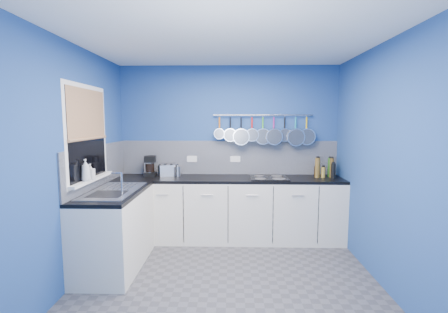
{
  "coord_description": "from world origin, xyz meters",
  "views": [
    {
      "loc": [
        0.05,
        -3.22,
        1.7
      ],
      "look_at": [
        -0.05,
        0.75,
        1.25
      ],
      "focal_mm": 25.42,
      "sensor_mm": 36.0,
      "label": 1
    }
  ],
  "objects_px": {
    "soap_bottle_a": "(86,170)",
    "canister": "(177,171)",
    "paper_towel": "(149,166)",
    "toaster": "(168,170)",
    "coffee_maker": "(150,166)",
    "hob": "(269,178)",
    "soap_bottle_b": "(90,171)"
  },
  "relations": [
    {
      "from": "canister",
      "to": "hob",
      "type": "relative_size",
      "value": 0.28
    },
    {
      "from": "soap_bottle_a",
      "to": "paper_towel",
      "type": "xyz_separation_m",
      "value": [
        0.37,
        1.18,
        -0.13
      ]
    },
    {
      "from": "hob",
      "to": "paper_towel",
      "type": "bearing_deg",
      "value": 175.37
    },
    {
      "from": "soap_bottle_b",
      "to": "hob",
      "type": "relative_size",
      "value": 0.33
    },
    {
      "from": "paper_towel",
      "to": "coffee_maker",
      "type": "xyz_separation_m",
      "value": [
        0.03,
        -0.02,
        0.01
      ]
    },
    {
      "from": "paper_towel",
      "to": "hob",
      "type": "distance_m",
      "value": 1.74
    },
    {
      "from": "paper_towel",
      "to": "toaster",
      "type": "xyz_separation_m",
      "value": [
        0.29,
        0.01,
        -0.06
      ]
    },
    {
      "from": "toaster",
      "to": "soap_bottle_a",
      "type": "bearing_deg",
      "value": -136.84
    },
    {
      "from": "canister",
      "to": "soap_bottle_b",
      "type": "bearing_deg",
      "value": -126.65
    },
    {
      "from": "soap_bottle_a",
      "to": "toaster",
      "type": "bearing_deg",
      "value": 61.16
    },
    {
      "from": "soap_bottle_a",
      "to": "coffee_maker",
      "type": "xyz_separation_m",
      "value": [
        0.4,
        1.16,
        -0.12
      ]
    },
    {
      "from": "soap_bottle_a",
      "to": "canister",
      "type": "distance_m",
      "value": 1.42
    },
    {
      "from": "coffee_maker",
      "to": "hob",
      "type": "relative_size",
      "value": 0.56
    },
    {
      "from": "coffee_maker",
      "to": "toaster",
      "type": "relative_size",
      "value": 1.16
    },
    {
      "from": "coffee_maker",
      "to": "toaster",
      "type": "height_order",
      "value": "coffee_maker"
    },
    {
      "from": "soap_bottle_b",
      "to": "hob",
      "type": "height_order",
      "value": "soap_bottle_b"
    },
    {
      "from": "soap_bottle_a",
      "to": "coffee_maker",
      "type": "relative_size",
      "value": 0.81
    },
    {
      "from": "soap_bottle_b",
      "to": "paper_towel",
      "type": "bearing_deg",
      "value": 71.03
    },
    {
      "from": "soap_bottle_b",
      "to": "canister",
      "type": "xyz_separation_m",
      "value": [
        0.79,
        1.06,
        -0.16
      ]
    },
    {
      "from": "coffee_maker",
      "to": "canister",
      "type": "distance_m",
      "value": 0.4
    },
    {
      "from": "soap_bottle_a",
      "to": "coffee_maker",
      "type": "bearing_deg",
      "value": 71.16
    },
    {
      "from": "soap_bottle_a",
      "to": "toaster",
      "type": "xyz_separation_m",
      "value": [
        0.65,
        1.19,
        -0.19
      ]
    },
    {
      "from": "soap_bottle_a",
      "to": "paper_towel",
      "type": "height_order",
      "value": "soap_bottle_a"
    },
    {
      "from": "paper_towel",
      "to": "hob",
      "type": "height_order",
      "value": "paper_towel"
    },
    {
      "from": "soap_bottle_b",
      "to": "paper_towel",
      "type": "relative_size",
      "value": 0.62
    },
    {
      "from": "toaster",
      "to": "hob",
      "type": "distance_m",
      "value": 1.45
    },
    {
      "from": "soap_bottle_a",
      "to": "coffee_maker",
      "type": "distance_m",
      "value": 1.23
    },
    {
      "from": "soap_bottle_b",
      "to": "coffee_maker",
      "type": "xyz_separation_m",
      "value": [
        0.4,
        1.05,
        -0.09
      ]
    },
    {
      "from": "coffee_maker",
      "to": "toaster",
      "type": "distance_m",
      "value": 0.27
    },
    {
      "from": "canister",
      "to": "coffee_maker",
      "type": "bearing_deg",
      "value": -178.95
    },
    {
      "from": "canister",
      "to": "paper_towel",
      "type": "bearing_deg",
      "value": 178.32
    },
    {
      "from": "coffee_maker",
      "to": "canister",
      "type": "relative_size",
      "value": 2.02
    }
  ]
}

